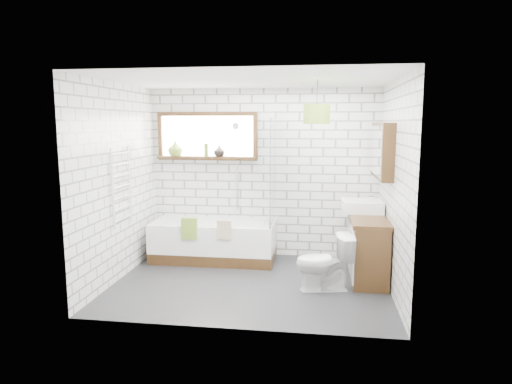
# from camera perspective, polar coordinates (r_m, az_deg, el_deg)

# --- Properties ---
(floor) EXTENTS (3.40, 2.60, 0.01)m
(floor) POSITION_cam_1_polar(r_m,az_deg,el_deg) (5.86, -0.69, -11.35)
(floor) COLOR black
(floor) RESTS_ON ground
(ceiling) EXTENTS (3.40, 2.60, 0.01)m
(ceiling) POSITION_cam_1_polar(r_m,az_deg,el_deg) (5.53, -0.74, 13.89)
(ceiling) COLOR white
(ceiling) RESTS_ON ground
(wall_back) EXTENTS (3.40, 0.01, 2.50)m
(wall_back) POSITION_cam_1_polar(r_m,az_deg,el_deg) (6.84, 0.95, 2.36)
(wall_back) COLOR white
(wall_back) RESTS_ON ground
(wall_front) EXTENTS (3.40, 0.01, 2.50)m
(wall_front) POSITION_cam_1_polar(r_m,az_deg,el_deg) (4.29, -3.37, -1.43)
(wall_front) COLOR white
(wall_front) RESTS_ON ground
(wall_left) EXTENTS (0.01, 2.60, 2.50)m
(wall_left) POSITION_cam_1_polar(r_m,az_deg,el_deg) (6.06, -16.88, 1.17)
(wall_left) COLOR white
(wall_left) RESTS_ON ground
(wall_right) EXTENTS (0.01, 2.60, 2.50)m
(wall_right) POSITION_cam_1_polar(r_m,az_deg,el_deg) (5.56, 16.92, 0.53)
(wall_right) COLOR white
(wall_right) RESTS_ON ground
(window) EXTENTS (1.52, 0.16, 0.68)m
(window) POSITION_cam_1_polar(r_m,az_deg,el_deg) (6.92, -6.14, 6.95)
(window) COLOR black
(window) RESTS_ON wall_back
(towel_radiator) EXTENTS (0.06, 0.52, 1.00)m
(towel_radiator) POSITION_cam_1_polar(r_m,az_deg,el_deg) (6.04, -16.47, 0.69)
(towel_radiator) COLOR white
(towel_radiator) RESTS_ON wall_left
(mirror_cabinet) EXTENTS (0.16, 1.20, 0.70)m
(mirror_cabinet) POSITION_cam_1_polar(r_m,az_deg,el_deg) (6.10, 15.44, 5.06)
(mirror_cabinet) COLOR black
(mirror_cabinet) RESTS_ON wall_right
(shower_riser) EXTENTS (0.02, 0.02, 1.30)m
(shower_riser) POSITION_cam_1_polar(r_m,az_deg,el_deg) (6.85, -2.42, 3.20)
(shower_riser) COLOR silver
(shower_riser) RESTS_ON wall_back
(bathtub) EXTENTS (1.77, 0.78, 0.57)m
(bathtub) POSITION_cam_1_polar(r_m,az_deg,el_deg) (6.75, -5.27, -6.08)
(bathtub) COLOR white
(bathtub) RESTS_ON floor
(shower_screen) EXTENTS (0.02, 0.72, 1.50)m
(shower_screen) POSITION_cam_1_polar(r_m,az_deg,el_deg) (6.42, 2.15, 2.60)
(shower_screen) COLOR white
(shower_screen) RESTS_ON bathtub
(towel_green) EXTENTS (0.22, 0.06, 0.30)m
(towel_green) POSITION_cam_1_polar(r_m,az_deg,el_deg) (6.39, -8.33, -4.53)
(towel_green) COLOR olive
(towel_green) RESTS_ON bathtub
(towel_beige) EXTENTS (0.20, 0.05, 0.26)m
(towel_beige) POSITION_cam_1_polar(r_m,az_deg,el_deg) (6.27, -4.00, -4.71)
(towel_beige) COLOR tan
(towel_beige) RESTS_ON bathtub
(vanity) EXTENTS (0.45, 1.41, 0.81)m
(vanity) POSITION_cam_1_polar(r_m,az_deg,el_deg) (6.23, 13.69, -6.45)
(vanity) COLOR black
(vanity) RESTS_ON floor
(basin) EXTENTS (0.54, 0.47, 0.16)m
(basin) POSITION_cam_1_polar(r_m,az_deg,el_deg) (6.32, 13.13, -1.73)
(basin) COLOR white
(basin) RESTS_ON vanity
(tap) EXTENTS (0.04, 0.04, 0.18)m
(tap) POSITION_cam_1_polar(r_m,az_deg,el_deg) (6.33, 14.59, -1.21)
(tap) COLOR silver
(tap) RESTS_ON vanity
(toilet) EXTENTS (0.52, 0.73, 0.68)m
(toilet) POSITION_cam_1_polar(r_m,az_deg,el_deg) (5.60, 8.49, -8.69)
(toilet) COLOR white
(toilet) RESTS_ON floor
(vase_olive) EXTENTS (0.23, 0.23, 0.23)m
(vase_olive) POSITION_cam_1_polar(r_m,az_deg,el_deg) (7.03, -10.05, 5.23)
(vase_olive) COLOR olive
(vase_olive) RESTS_ON window
(vase_dark) EXTENTS (0.18, 0.18, 0.17)m
(vase_dark) POSITION_cam_1_polar(r_m,az_deg,el_deg) (6.85, -4.61, 5.00)
(vase_dark) COLOR black
(vase_dark) RESTS_ON window
(bottle) EXTENTS (0.08, 0.08, 0.20)m
(bottle) POSITION_cam_1_polar(r_m,az_deg,el_deg) (6.90, -6.25, 5.10)
(bottle) COLOR olive
(bottle) RESTS_ON window
(pendant) EXTENTS (0.31, 0.31, 0.23)m
(pendant) POSITION_cam_1_polar(r_m,az_deg,el_deg) (5.47, 7.59, 9.63)
(pendant) COLOR olive
(pendant) RESTS_ON ceiling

